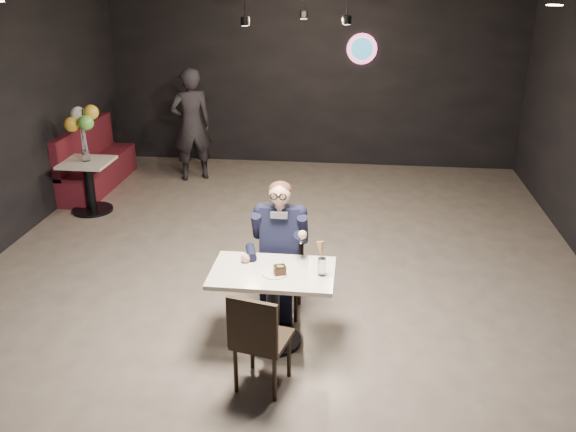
# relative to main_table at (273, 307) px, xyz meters

# --- Properties ---
(floor) EXTENTS (9.00, 9.00, 0.00)m
(floor) POSITION_rel_main_table_xyz_m (-0.09, 1.19, -0.38)
(floor) COLOR gray
(floor) RESTS_ON ground
(wall_sign) EXTENTS (0.50, 0.06, 0.50)m
(wall_sign) POSITION_rel_main_table_xyz_m (0.71, 5.66, 1.62)
(wall_sign) COLOR pink
(wall_sign) RESTS_ON floor
(pendant_lights) EXTENTS (1.40, 1.20, 0.36)m
(pendant_lights) POSITION_rel_main_table_xyz_m (-0.09, 3.19, 2.51)
(pendant_lights) COLOR black
(pendant_lights) RESTS_ON floor
(main_table) EXTENTS (1.10, 0.70, 0.75)m
(main_table) POSITION_rel_main_table_xyz_m (0.00, 0.00, 0.00)
(main_table) COLOR white
(main_table) RESTS_ON floor
(chair_far) EXTENTS (0.42, 0.46, 0.92)m
(chair_far) POSITION_rel_main_table_xyz_m (-0.00, 0.55, 0.09)
(chair_far) COLOR black
(chair_far) RESTS_ON floor
(chair_near) EXTENTS (0.51, 0.54, 0.92)m
(chair_near) POSITION_rel_main_table_xyz_m (0.00, -0.62, 0.09)
(chair_near) COLOR black
(chair_near) RESTS_ON floor
(seated_man) EXTENTS (0.60, 0.80, 1.44)m
(seated_man) POSITION_rel_main_table_xyz_m (0.00, 0.55, 0.34)
(seated_man) COLOR black
(seated_man) RESTS_ON floor
(dessert_plate) EXTENTS (0.23, 0.23, 0.01)m
(dessert_plate) POSITION_rel_main_table_xyz_m (0.03, -0.06, 0.38)
(dessert_plate) COLOR white
(dessert_plate) RESTS_ON main_table
(cake_slice) EXTENTS (0.12, 0.11, 0.07)m
(cake_slice) POSITION_rel_main_table_xyz_m (0.07, -0.07, 0.42)
(cake_slice) COLOR black
(cake_slice) RESTS_ON dessert_plate
(mint_leaf) EXTENTS (0.06, 0.04, 0.01)m
(mint_leaf) POSITION_rel_main_table_xyz_m (0.08, -0.08, 0.47)
(mint_leaf) COLOR #2D8029
(mint_leaf) RESTS_ON cake_slice
(sundae_glass) EXTENTS (0.07, 0.07, 0.16)m
(sundae_glass) POSITION_rel_main_table_xyz_m (0.44, -0.03, 0.46)
(sundae_glass) COLOR silver
(sundae_glass) RESTS_ON main_table
(wafer_cone) EXTENTS (0.08, 0.08, 0.13)m
(wafer_cone) POSITION_rel_main_table_xyz_m (0.43, -0.03, 0.62)
(wafer_cone) COLOR tan
(wafer_cone) RESTS_ON sundae_glass
(booth_bench) EXTENTS (0.49, 1.98, 0.99)m
(booth_bench) POSITION_rel_main_table_xyz_m (-3.34, 3.98, 0.12)
(booth_bench) COLOR #460F1A
(booth_bench) RESTS_ON floor
(side_table) EXTENTS (0.65, 0.65, 0.82)m
(side_table) POSITION_rel_main_table_xyz_m (-3.04, 2.98, 0.03)
(side_table) COLOR white
(side_table) RESTS_ON floor
(balloon_vase) EXTENTS (0.10, 0.10, 0.16)m
(balloon_vase) POSITION_rel_main_table_xyz_m (-3.04, 2.98, 0.45)
(balloon_vase) COLOR silver
(balloon_vase) RESTS_ON side_table
(balloon_bunch) EXTENTS (0.38, 0.38, 0.62)m
(balloon_bunch) POSITION_rel_main_table_xyz_m (-3.04, 2.98, 0.84)
(balloon_bunch) COLOR gold
(balloon_bunch) RESTS_ON balloon_vase
(passerby) EXTENTS (0.79, 0.69, 1.81)m
(passerby) POSITION_rel_main_table_xyz_m (-1.96, 4.57, 0.53)
(passerby) COLOR black
(passerby) RESTS_ON floor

